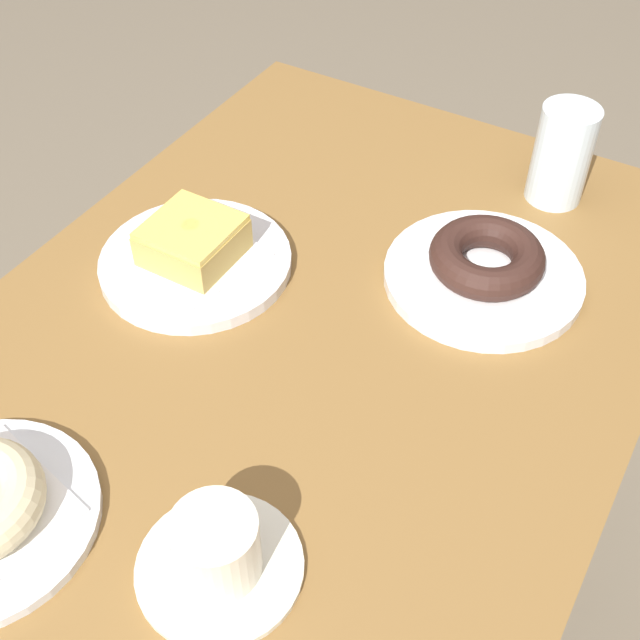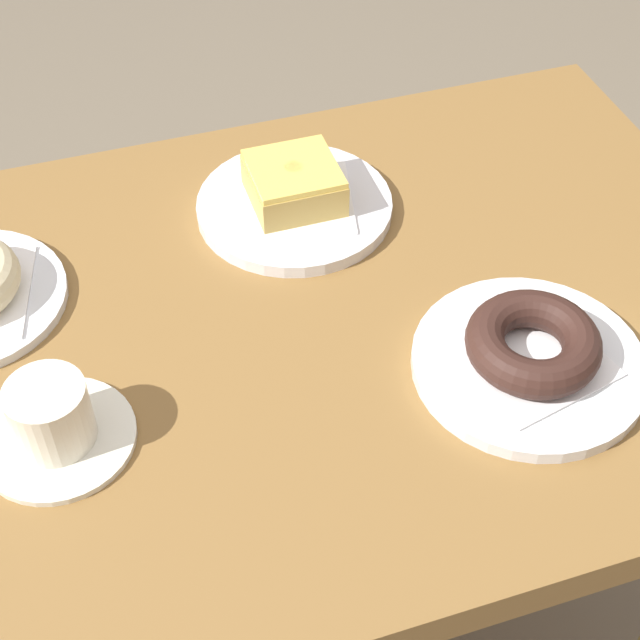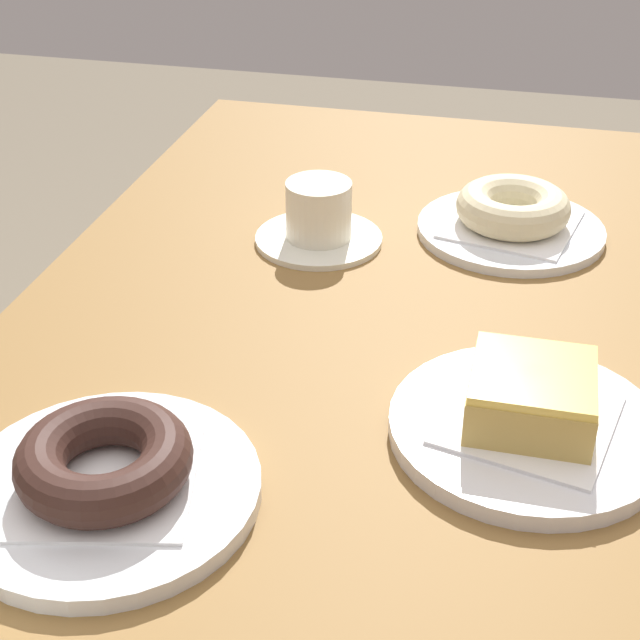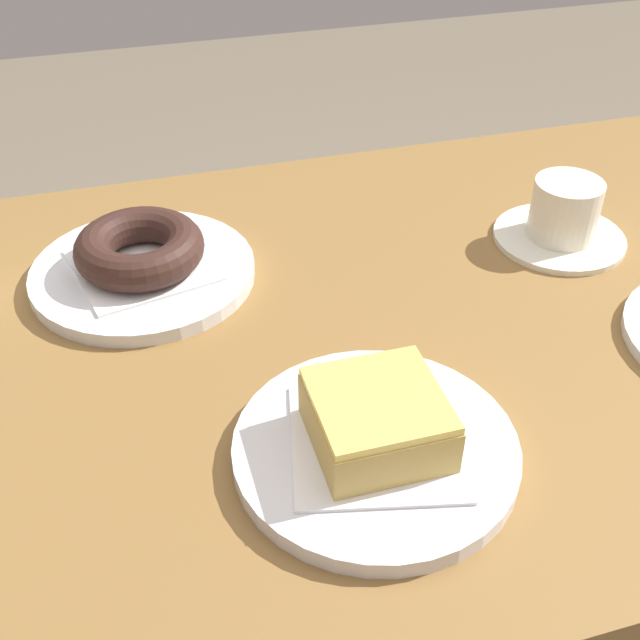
{
  "view_description": "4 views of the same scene",
  "coord_description": "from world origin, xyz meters",
  "px_view_note": "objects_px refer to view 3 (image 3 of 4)",
  "views": [
    {
      "loc": [
        -0.39,
        -0.31,
        1.34
      ],
      "look_at": [
        0.1,
        -0.02,
        0.76
      ],
      "focal_mm": 46.33,
      "sensor_mm": 36.0,
      "label": 1
    },
    {
      "loc": [
        -0.09,
        -0.63,
        1.4
      ],
      "look_at": [
        0.1,
        -0.03,
        0.75
      ],
      "focal_mm": 54.12,
      "sensor_mm": 36.0,
      "label": 2
    },
    {
      "loc": [
        0.73,
        0.14,
        1.19
      ],
      "look_at": [
        0.08,
        -0.02,
        0.77
      ],
      "focal_mm": 53.29,
      "sensor_mm": 36.0,
      "label": 3
    },
    {
      "loc": [
        0.29,
        0.54,
        1.17
      ],
      "look_at": [
        0.14,
        0.02,
        0.75
      ],
      "focal_mm": 44.77,
      "sensor_mm": 36.0,
      "label": 4
    }
  ],
  "objects_px": {
    "plate_sugar_ring": "(510,230)",
    "donut_sugar_ring": "(513,207)",
    "plate_chocolate_ring": "(109,490)",
    "donut_chocolate_ring": "(104,459)",
    "donut_glazed_square": "(531,395)",
    "coffee_cup": "(319,217)",
    "plate_glazed_square": "(527,428)"
  },
  "relations": [
    {
      "from": "plate_sugar_ring",
      "to": "donut_sugar_ring",
      "type": "xyz_separation_m",
      "value": [
        0.0,
        0.0,
        0.03
      ]
    },
    {
      "from": "plate_chocolate_ring",
      "to": "plate_sugar_ring",
      "type": "bearing_deg",
      "value": 153.16
    },
    {
      "from": "donut_chocolate_ring",
      "to": "donut_glazed_square",
      "type": "relative_size",
      "value": 1.33
    },
    {
      "from": "plate_chocolate_ring",
      "to": "coffee_cup",
      "type": "distance_m",
      "value": 0.43
    },
    {
      "from": "donut_sugar_ring",
      "to": "plate_glazed_square",
      "type": "xyz_separation_m",
      "value": [
        0.35,
        0.04,
        -0.02
      ]
    },
    {
      "from": "donut_sugar_ring",
      "to": "plate_chocolate_ring",
      "type": "bearing_deg",
      "value": -26.84
    },
    {
      "from": "donut_sugar_ring",
      "to": "coffee_cup",
      "type": "height_order",
      "value": "coffee_cup"
    },
    {
      "from": "donut_sugar_ring",
      "to": "donut_chocolate_ring",
      "type": "bearing_deg",
      "value": -26.84
    },
    {
      "from": "donut_sugar_ring",
      "to": "donut_glazed_square",
      "type": "distance_m",
      "value": 0.35
    },
    {
      "from": "plate_glazed_square",
      "to": "donut_glazed_square",
      "type": "relative_size",
      "value": 2.29
    },
    {
      "from": "donut_glazed_square",
      "to": "plate_sugar_ring",
      "type": "bearing_deg",
      "value": -174.27
    },
    {
      "from": "donut_sugar_ring",
      "to": "plate_glazed_square",
      "type": "relative_size",
      "value": 0.57
    },
    {
      "from": "donut_sugar_ring",
      "to": "donut_glazed_square",
      "type": "relative_size",
      "value": 1.31
    },
    {
      "from": "donut_sugar_ring",
      "to": "coffee_cup",
      "type": "relative_size",
      "value": 0.9
    },
    {
      "from": "donut_sugar_ring",
      "to": "plate_glazed_square",
      "type": "distance_m",
      "value": 0.35
    },
    {
      "from": "plate_chocolate_ring",
      "to": "coffee_cup",
      "type": "relative_size",
      "value": 1.59
    },
    {
      "from": "plate_sugar_ring",
      "to": "donut_chocolate_ring",
      "type": "xyz_separation_m",
      "value": [
        0.49,
        -0.25,
        0.03
      ]
    },
    {
      "from": "donut_chocolate_ring",
      "to": "coffee_cup",
      "type": "bearing_deg",
      "value": 173.24
    },
    {
      "from": "plate_chocolate_ring",
      "to": "donut_chocolate_ring",
      "type": "bearing_deg",
      "value": 0.0
    },
    {
      "from": "donut_chocolate_ring",
      "to": "plate_glazed_square",
      "type": "relative_size",
      "value": 0.58
    },
    {
      "from": "donut_chocolate_ring",
      "to": "plate_glazed_square",
      "type": "bearing_deg",
      "value": 116.19
    },
    {
      "from": "donut_sugar_ring",
      "to": "plate_chocolate_ring",
      "type": "distance_m",
      "value": 0.55
    },
    {
      "from": "donut_glazed_square",
      "to": "donut_chocolate_ring",
      "type": "bearing_deg",
      "value": -63.81
    },
    {
      "from": "donut_glazed_square",
      "to": "coffee_cup",
      "type": "distance_m",
      "value": 0.37
    },
    {
      "from": "plate_chocolate_ring",
      "to": "donut_chocolate_ring",
      "type": "distance_m",
      "value": 0.03
    },
    {
      "from": "plate_sugar_ring",
      "to": "plate_glazed_square",
      "type": "relative_size",
      "value": 0.95
    },
    {
      "from": "plate_glazed_square",
      "to": "coffee_cup",
      "type": "xyz_separation_m",
      "value": [
        -0.29,
        -0.23,
        0.02
      ]
    },
    {
      "from": "plate_sugar_ring",
      "to": "plate_chocolate_ring",
      "type": "distance_m",
      "value": 0.55
    },
    {
      "from": "plate_sugar_ring",
      "to": "donut_sugar_ring",
      "type": "height_order",
      "value": "donut_sugar_ring"
    },
    {
      "from": "donut_chocolate_ring",
      "to": "donut_glazed_square",
      "type": "height_order",
      "value": "donut_glazed_square"
    },
    {
      "from": "donut_chocolate_ring",
      "to": "plate_chocolate_ring",
      "type": "bearing_deg",
      "value": 0.0
    },
    {
      "from": "plate_chocolate_ring",
      "to": "plate_glazed_square",
      "type": "height_order",
      "value": "same"
    }
  ]
}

